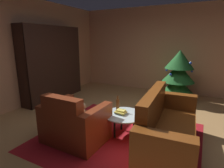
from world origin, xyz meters
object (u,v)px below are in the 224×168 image
object	(u,v)px
bookshelf_unit	(56,64)
coffee_table	(124,116)
decorated_tree	(178,75)
book_stack_on_table	(121,112)
bottle_on_table	(118,105)
armchair_red	(75,124)
couch_red	(167,132)

from	to	relation	value
bookshelf_unit	coffee_table	bearing A→B (deg)	-23.67
decorated_tree	bookshelf_unit	bearing A→B (deg)	-157.44
bookshelf_unit	decorated_tree	bearing A→B (deg)	22.56
coffee_table	book_stack_on_table	size ratio (longest dim) A/B	3.49
bottle_on_table	decorated_tree	xyz separation A→B (m)	(0.73, 2.39, 0.21)
coffee_table	bottle_on_table	xyz separation A→B (m)	(-0.17, 0.10, 0.15)
coffee_table	decorated_tree	xyz separation A→B (m)	(0.57, 2.49, 0.37)
bookshelf_unit	armchair_red	distance (m)	2.71
bookshelf_unit	book_stack_on_table	bearing A→B (deg)	-24.28
armchair_red	decorated_tree	bearing A→B (deg)	68.15
couch_red	coffee_table	world-z (taller)	couch_red
coffee_table	decorated_tree	world-z (taller)	decorated_tree
bottle_on_table	coffee_table	bearing A→B (deg)	-31.21
bookshelf_unit	coffee_table	distance (m)	2.95
book_stack_on_table	bottle_on_table	size ratio (longest dim) A/B	0.70
couch_red	book_stack_on_table	size ratio (longest dim) A/B	9.05
decorated_tree	bottle_on_table	bearing A→B (deg)	-107.08
armchair_red	couch_red	world-z (taller)	couch_red
coffee_table	bottle_on_table	size ratio (longest dim) A/B	2.45
armchair_red	decorated_tree	size ratio (longest dim) A/B	0.71
bookshelf_unit	bottle_on_table	xyz separation A→B (m)	(2.47, -1.06, -0.49)
bookshelf_unit	decorated_tree	size ratio (longest dim) A/B	1.45
book_stack_on_table	decorated_tree	bearing A→B (deg)	75.98
book_stack_on_table	bottle_on_table	distance (m)	0.18
armchair_red	bottle_on_table	xyz separation A→B (m)	(0.49, 0.66, 0.21)
armchair_red	decorated_tree	distance (m)	3.31
bookshelf_unit	bottle_on_table	bearing A→B (deg)	-23.12
coffee_table	decorated_tree	bearing A→B (deg)	77.17
book_stack_on_table	armchair_red	bearing A→B (deg)	-137.26
decorated_tree	book_stack_on_table	bearing A→B (deg)	-104.02
armchair_red	couch_red	bearing A→B (deg)	16.23
bookshelf_unit	decorated_tree	distance (m)	3.48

